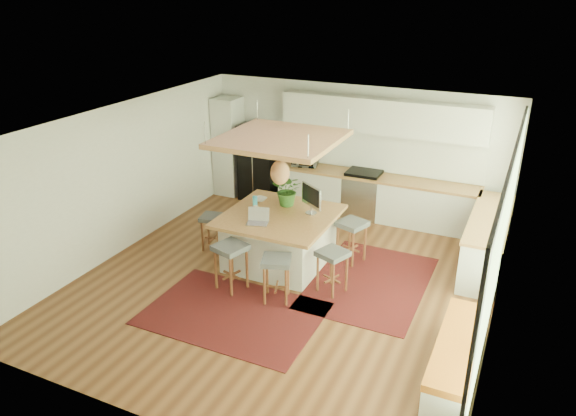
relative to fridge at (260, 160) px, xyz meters
The scene contains 33 objects.
floor 3.91m from the fridge, 56.10° to the right, with size 7.00×7.00×0.00m, color #532D17.
ceiling 4.19m from the fridge, 56.10° to the right, with size 7.00×7.00×0.00m, color white.
wall_back 2.19m from the fridge, ahead, with size 6.50×6.50×0.00m, color silver.
wall_front 6.99m from the fridge, 72.34° to the right, with size 6.50×6.50×0.00m, color silver.
wall_left 3.38m from the fridge, 109.76° to the right, with size 7.00×7.00×0.00m, color silver.
wall_right 6.24m from the fridge, 30.42° to the right, with size 7.00×7.00×0.00m, color silver.
window_wall 6.22m from the fridge, 30.56° to the right, with size 0.10×6.20×2.60m, color black, non-canonical shape.
pantry 0.86m from the fridge, behind, with size 0.55×0.60×2.25m, color silver.
back_counter_base 2.71m from the fridge, ahead, with size 4.20×0.60×0.88m, color silver.
back_counter_top 2.67m from the fridge, ahead, with size 4.24×0.64×0.05m, color #935F34.
backsplash 2.72m from the fridge, ahead, with size 4.20×0.02×0.80m, color white.
upper_cabinets 2.94m from the fridge, ahead, with size 4.20×0.34×0.70m, color silver.
range 2.46m from the fridge, ahead, with size 0.76×0.62×1.00m, color #A5A5AA, non-canonical shape.
right_counter_base 5.20m from the fridge, 12.86° to the right, with size 0.60×2.50×0.88m, color silver.
right_counter_top 5.18m from the fridge, 12.86° to the right, with size 0.64×2.54×0.05m, color #935F34.
window_bench 6.71m from the fridge, 40.65° to the right, with size 0.52×2.00×0.50m, color silver, non-canonical shape.
ceiling_panel 3.48m from the fridge, 56.55° to the right, with size 1.86×1.86×0.80m, color #935F34, non-canonical shape.
rug_near 4.82m from the fridge, 67.64° to the right, with size 2.60×1.80×0.01m, color black.
rug_right 4.39m from the fridge, 37.52° to the right, with size 1.80×2.60×0.01m, color black.
fridge is the anchor object (origin of this frame).
island 3.17m from the fridge, 56.37° to the right, with size 1.85×1.85×0.93m, color #935F34, non-canonical shape.
stool_near_left 4.04m from the fridge, 69.30° to the right, with size 0.47×0.47×0.79m, color #42464A, non-canonical shape.
stool_near_right 4.39m from the fridge, 59.26° to the right, with size 0.44×0.44×0.74m, color #42464A, non-canonical shape.
stool_right_front 4.33m from the fridge, 47.05° to the right, with size 0.43×0.43×0.73m, color #42464A, non-canonical shape.
stool_right_back 3.55m from the fridge, 35.17° to the right, with size 0.46×0.46×0.77m, color #42464A, non-canonical shape.
stool_left_side 2.73m from the fridge, 81.99° to the right, with size 0.40×0.40×0.67m, color #42464A, non-canonical shape.
laptop 3.49m from the fridge, 63.20° to the right, with size 0.35×0.37×0.26m, color #A5A5AA, non-canonical shape.
monitor 3.22m from the fridge, 46.53° to the right, with size 0.56×0.20×0.52m, color #A5A5AA, non-canonical shape.
microwave 1.09m from the fridge, ahead, with size 0.54×0.30×0.37m, color #A5A5AA.
island_plant 2.76m from the fridge, 51.94° to the right, with size 0.52×0.58×0.45m, color #1E4C19.
island_bowl 2.46m from the fridge, 62.38° to the right, with size 0.22×0.22×0.05m, color silver.
island_bottle_0 2.78m from the fridge, 64.71° to the right, with size 0.07×0.07×0.19m, color #309DC3.
island_bottle_1 3.07m from the fridge, 64.18° to the right, with size 0.07×0.07×0.19m, color silver.
Camera 1 is at (3.38, -7.21, 4.67)m, focal length 33.98 mm.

